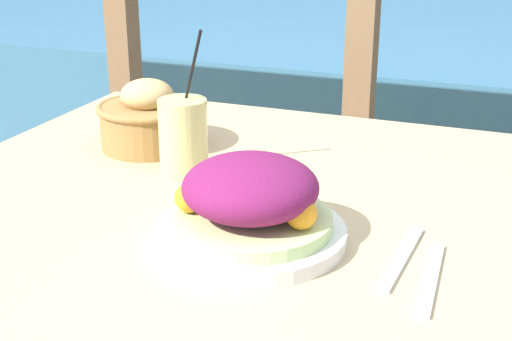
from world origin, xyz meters
The scene contains 8 objects.
patio_table centered at (0.00, 0.00, 0.62)m, with size 1.01×0.96×0.71m.
railing_fence centered at (0.00, 0.82, 0.75)m, with size 2.80×0.08×1.10m.
sea_backdrop centered at (0.00, 3.32, 0.30)m, with size 12.00×4.00×0.59m.
salad_plate centered at (0.08, -0.13, 0.76)m, with size 0.25×0.25×0.12m.
drink_glass centered at (-0.12, 0.06, 0.77)m, with size 0.08×0.08×0.24m.
bread_basket centered at (-0.23, 0.16, 0.76)m, with size 0.18×0.18×0.13m.
fork centered at (0.27, -0.11, 0.71)m, with size 0.03×0.18×0.00m.
knife centered at (0.32, -0.15, 0.71)m, with size 0.02×0.18×0.00m.
Camera 1 is at (0.39, -0.91, 1.13)m, focal length 50.00 mm.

